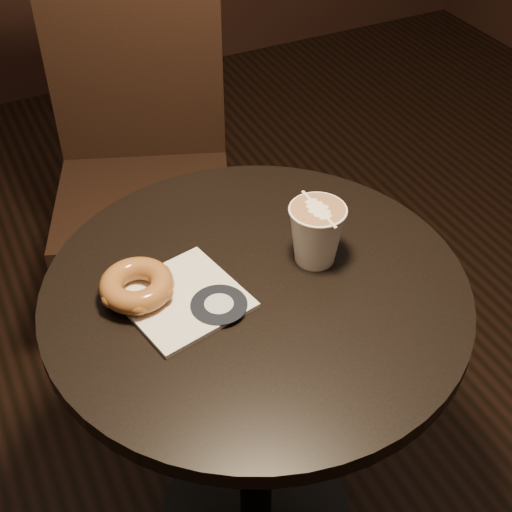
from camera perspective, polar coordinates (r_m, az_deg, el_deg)
name	(u,v)px	position (r m, az deg, el deg)	size (l,w,h in m)	color
cafe_table	(256,366)	(1.30, -0.01, -8.77)	(0.70, 0.70, 0.75)	black
chair	(140,139)	(1.82, -9.24, 9.26)	(0.55, 0.55, 1.08)	black
pastry_bag	(183,299)	(1.14, -5.88, -3.42)	(0.18, 0.18, 0.01)	silver
doughnut	(137,285)	(1.14, -9.51, -2.33)	(0.12, 0.12, 0.04)	brown
latte_cup	(316,234)	(1.18, 4.84, 1.74)	(0.10, 0.10, 0.11)	white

